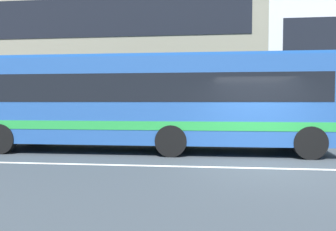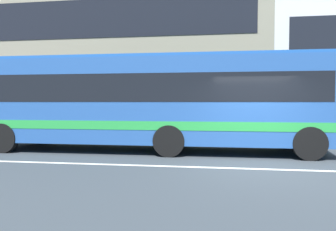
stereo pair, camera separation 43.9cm
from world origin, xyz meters
name	(u,v)px [view 2 (the right image)]	position (x,y,z in m)	size (l,w,h in m)	color
ground_plane	(263,169)	(0.00, 0.00, 0.00)	(160.00, 160.00, 0.00)	#373E43
lane_centre_line	(263,169)	(0.00, 0.00, 0.00)	(60.00, 0.16, 0.01)	silver
hedge_row_far	(234,131)	(-0.30, 6.68, 0.36)	(18.95, 1.10, 0.71)	#1B4C22
apartment_block_left	(106,49)	(-9.87, 16.11, 6.00)	(24.14, 10.60, 12.01)	gray
transit_bus	(153,100)	(-3.39, 2.64, 1.81)	(11.90, 2.70, 3.28)	#254F92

